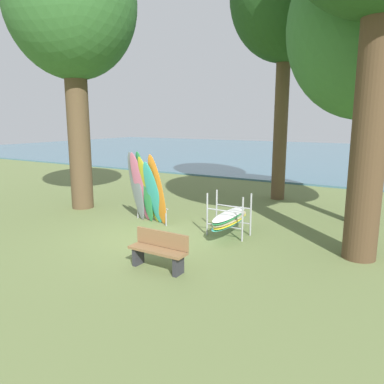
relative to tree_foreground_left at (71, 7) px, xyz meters
name	(u,v)px	position (x,y,z in m)	size (l,w,h in m)	color
ground_plane	(157,238)	(4.61, -1.57, -7.16)	(80.00, 80.00, 0.00)	olive
lake_water	(336,155)	(4.61, 27.24, -7.11)	(80.00, 36.00, 0.10)	#477084
tree_foreground_left	(71,7)	(0.00, 0.00, 0.00)	(4.55, 4.55, 9.93)	brown
tree_mid_behind	(369,27)	(9.19, 3.02, -1.13)	(4.80, 4.80, 8.81)	brown
leaning_board_pile	(146,189)	(3.48, -0.53, -6.04)	(1.57, 0.86, 2.35)	gray
board_storage_rack	(230,218)	(6.32, -0.33, -6.64)	(1.15, 2.12, 1.25)	#9EA0A5
park_bench	(159,249)	(5.99, -3.36, -6.71)	(1.41, 0.44, 0.85)	#2D2D33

